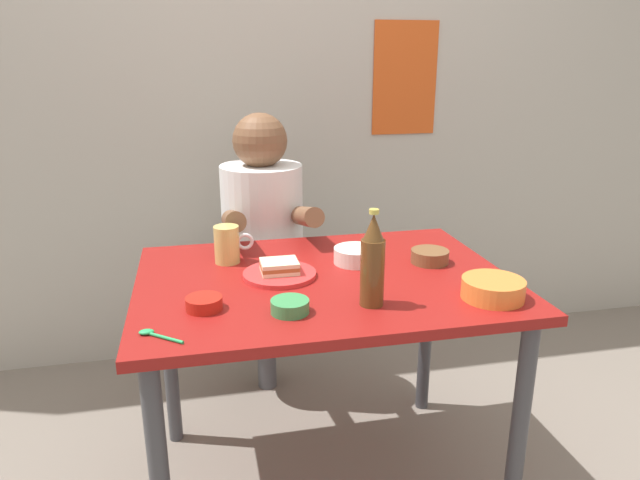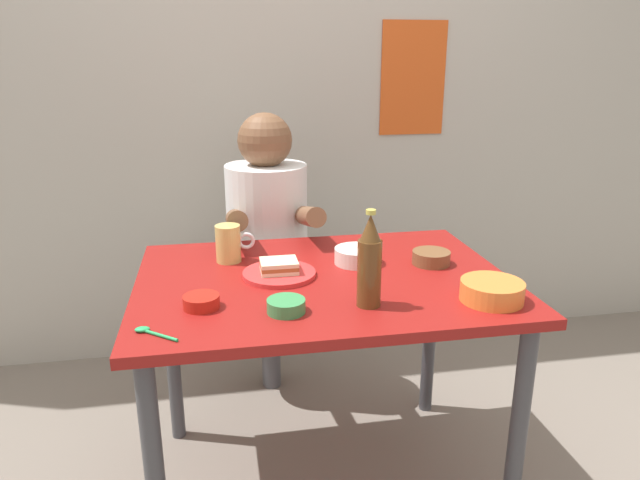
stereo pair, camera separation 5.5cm
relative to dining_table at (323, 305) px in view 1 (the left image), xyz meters
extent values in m
plane|color=slate|center=(0.00, 0.00, -0.65)|extent=(6.00, 6.00, 0.00)
cube|color=#ADA89E|center=(0.00, 1.05, 0.65)|extent=(4.40, 0.08, 2.60)
cube|color=#CC4C19|center=(0.61, 1.01, 0.63)|extent=(0.30, 0.01, 0.50)
cube|color=maroon|center=(0.00, 0.00, 0.08)|extent=(1.10, 0.80, 0.03)
cylinder|color=#3F3F44|center=(0.49, -0.34, -0.29)|extent=(0.05, 0.05, 0.71)
cylinder|color=#3F3F44|center=(-0.49, 0.34, -0.29)|extent=(0.05, 0.05, 0.71)
cylinder|color=#3F3F44|center=(0.49, 0.34, -0.29)|extent=(0.05, 0.05, 0.71)
cylinder|color=#4C4C51|center=(-0.11, 0.63, -0.44)|extent=(0.08, 0.08, 0.41)
cylinder|color=brown|center=(-0.11, 0.63, -0.22)|extent=(0.34, 0.34, 0.04)
cylinder|color=white|center=(-0.11, 0.63, 0.06)|extent=(0.32, 0.32, 0.52)
sphere|color=brown|center=(-0.11, 0.63, 0.42)|extent=(0.21, 0.21, 0.21)
cylinder|color=brown|center=(-0.24, 0.38, 0.18)|extent=(0.07, 0.31, 0.14)
cylinder|color=brown|center=(0.02, 0.38, 0.18)|extent=(0.07, 0.31, 0.14)
cylinder|color=red|center=(-0.13, 0.03, 0.10)|extent=(0.22, 0.22, 0.01)
cube|color=beige|center=(-0.13, 0.03, 0.11)|extent=(0.11, 0.09, 0.01)
cube|color=#9E592D|center=(-0.13, 0.03, 0.13)|extent=(0.11, 0.09, 0.01)
cube|color=beige|center=(-0.13, 0.03, 0.14)|extent=(0.11, 0.09, 0.01)
cylinder|color=#D1BC66|center=(-0.27, 0.19, 0.15)|extent=(0.08, 0.08, 0.12)
torus|color=silver|center=(-0.21, 0.19, 0.16)|extent=(0.06, 0.01, 0.06)
cylinder|color=#593819|center=(0.08, -0.22, 0.18)|extent=(0.06, 0.06, 0.18)
cone|color=#593819|center=(0.08, -0.22, 0.31)|extent=(0.05, 0.05, 0.07)
cylinder|color=#BFB74C|center=(0.08, -0.22, 0.35)|extent=(0.03, 0.03, 0.01)
cylinder|color=silver|center=(0.13, 0.10, 0.12)|extent=(0.14, 0.14, 0.05)
cylinder|color=tan|center=(0.13, 0.10, 0.13)|extent=(0.11, 0.11, 0.02)
cylinder|color=#B21E14|center=(-0.36, -0.16, 0.11)|extent=(0.10, 0.10, 0.03)
cylinder|color=maroon|center=(-0.36, -0.16, 0.12)|extent=(0.08, 0.08, 0.02)
cylinder|color=#388C4C|center=(-0.14, -0.23, 0.11)|extent=(0.10, 0.10, 0.03)
cylinder|color=#5B643A|center=(-0.14, -0.23, 0.12)|extent=(0.08, 0.08, 0.02)
cylinder|color=brown|center=(0.36, 0.05, 0.11)|extent=(0.12, 0.12, 0.04)
cylinder|color=brown|center=(0.36, 0.05, 0.12)|extent=(0.10, 0.10, 0.02)
cylinder|color=orange|center=(0.41, -0.25, 0.12)|extent=(0.17, 0.17, 0.05)
cylinder|color=#B25B2D|center=(0.41, -0.25, 0.13)|extent=(0.14, 0.14, 0.02)
cylinder|color=#26A559|center=(-0.45, -0.31, 0.10)|extent=(0.09, 0.08, 0.01)
ellipsoid|color=#26A559|center=(-0.49, -0.28, 0.10)|extent=(0.04, 0.02, 0.01)
camera|label=1|loc=(-0.35, -1.57, 0.72)|focal=32.30mm
camera|label=2|loc=(-0.30, -1.58, 0.72)|focal=32.30mm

